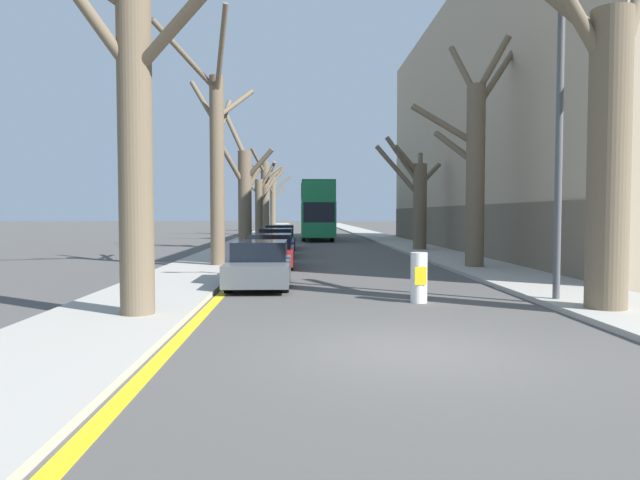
% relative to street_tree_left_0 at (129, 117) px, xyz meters
% --- Properties ---
extents(ground_plane, '(300.00, 300.00, 0.00)m').
position_rel_street_tree_left_0_xyz_m(ground_plane, '(4.94, -2.66, -3.95)').
color(ground_plane, '#4C4947').
extents(sidewalk_left, '(2.92, 120.00, 0.12)m').
position_rel_street_tree_left_0_xyz_m(sidewalk_left, '(-0.37, 47.34, -3.89)').
color(sidewalk_left, '#A39E93').
rests_on(sidewalk_left, ground).
extents(sidewalk_right, '(2.92, 120.00, 0.12)m').
position_rel_street_tree_left_0_xyz_m(sidewalk_right, '(10.25, 47.34, -3.89)').
color(sidewalk_right, '#A39E93').
rests_on(sidewalk_right, ground).
extents(building_facade_right, '(10.08, 34.52, 14.26)m').
position_rel_street_tree_left_0_xyz_m(building_facade_right, '(16.70, 20.65, 3.17)').
color(building_facade_right, tan).
rests_on(building_facade_right, ground).
extents(kerb_line_stripe, '(0.24, 120.00, 0.01)m').
position_rel_street_tree_left_0_xyz_m(kerb_line_stripe, '(1.27, 47.34, -3.94)').
color(kerb_line_stripe, yellow).
rests_on(kerb_line_stripe, ground).
extents(street_tree_left_0, '(4.51, 1.68, 8.30)m').
position_rel_street_tree_left_0_xyz_m(street_tree_left_0, '(0.00, 0.00, 0.00)').
color(street_tree_left_0, brown).
rests_on(street_tree_left_0, ground).
extents(street_tree_left_1, '(3.20, 4.94, 9.35)m').
position_rel_street_tree_left_0_xyz_m(street_tree_left_1, '(0.12, 10.86, 0.39)').
color(street_tree_left_1, brown).
rests_on(street_tree_left_1, ground).
extents(street_tree_left_2, '(3.56, 2.67, 8.29)m').
position_rel_street_tree_left_0_xyz_m(street_tree_left_2, '(0.04, 22.70, -0.58)').
color(street_tree_left_2, brown).
rests_on(street_tree_left_2, ground).
extents(street_tree_left_3, '(3.95, 2.04, 5.91)m').
position_rel_street_tree_left_0_xyz_m(street_tree_left_3, '(0.18, 33.55, -1.10)').
color(street_tree_left_3, brown).
rests_on(street_tree_left_3, ground).
extents(street_tree_left_4, '(3.22, 4.29, 8.34)m').
position_rel_street_tree_left_0_xyz_m(street_tree_left_4, '(0.03, 44.71, 0.05)').
color(street_tree_left_4, brown).
rests_on(street_tree_left_4, ground).
extents(street_tree_left_5, '(4.46, 3.62, 7.69)m').
position_rel_street_tree_left_0_xyz_m(street_tree_left_5, '(0.23, 56.00, -0.27)').
color(street_tree_left_5, brown).
rests_on(street_tree_left_5, ground).
extents(street_tree_right_0, '(3.13, 2.39, 7.70)m').
position_rel_street_tree_left_0_xyz_m(street_tree_right_0, '(9.64, 0.48, -0.37)').
color(street_tree_right_0, brown).
rests_on(street_tree_right_0, ground).
extents(street_tree_right_1, '(4.45, 2.72, 8.75)m').
position_rel_street_tree_left_0_xyz_m(street_tree_right_1, '(9.82, 9.95, 0.10)').
color(street_tree_right_1, brown).
rests_on(street_tree_right_1, ground).
extents(street_tree_right_2, '(3.96, 2.07, 6.42)m').
position_rel_street_tree_left_0_xyz_m(street_tree_right_2, '(9.83, 20.22, -0.95)').
color(street_tree_right_2, brown).
rests_on(street_tree_right_2, ground).
extents(double_decker_bus, '(2.52, 11.06, 4.54)m').
position_rel_street_tree_left_0_xyz_m(double_decker_bus, '(4.70, 34.87, -1.37)').
color(double_decker_bus, '#1E7F47').
rests_on(double_decker_bus, ground).
extents(parked_car_0, '(1.72, 4.05, 1.30)m').
position_rel_street_tree_left_0_xyz_m(parked_car_0, '(2.15, 5.15, -3.33)').
color(parked_car_0, '#4C5156').
rests_on(parked_car_0, ground).
extents(parked_car_1, '(1.82, 4.15, 1.29)m').
position_rel_street_tree_left_0_xyz_m(parked_car_1, '(2.15, 11.08, -3.33)').
color(parked_car_1, maroon).
rests_on(parked_car_1, ground).
extents(parked_car_2, '(1.75, 4.00, 1.36)m').
position_rel_street_tree_left_0_xyz_m(parked_car_2, '(2.15, 16.64, -3.30)').
color(parked_car_2, navy).
rests_on(parked_car_2, ground).
extents(parked_car_3, '(1.80, 4.56, 1.42)m').
position_rel_street_tree_left_0_xyz_m(parked_car_3, '(2.15, 22.34, -3.28)').
color(parked_car_3, black).
rests_on(parked_car_3, ground).
extents(lamp_post, '(1.40, 0.20, 9.00)m').
position_rel_street_tree_left_0_xyz_m(lamp_post, '(9.13, 1.72, 1.02)').
color(lamp_post, '#4C4F54').
rests_on(lamp_post, ground).
extents(traffic_bollard, '(0.39, 0.40, 1.18)m').
position_rel_street_tree_left_0_xyz_m(traffic_bollard, '(6.08, 2.04, -3.36)').
color(traffic_bollard, white).
rests_on(traffic_bollard, ground).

